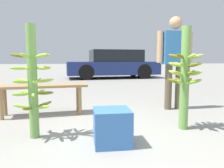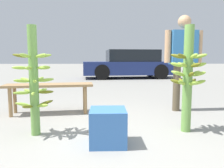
{
  "view_description": "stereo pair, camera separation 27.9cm",
  "coord_description": "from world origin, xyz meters",
  "views": [
    {
      "loc": [
        -0.37,
        -2.19,
        0.94
      ],
      "look_at": [
        0.01,
        0.56,
        0.62
      ],
      "focal_mm": 35.0,
      "sensor_mm": 36.0,
      "label": 1
    },
    {
      "loc": [
        -0.09,
        -2.21,
        0.94
      ],
      "look_at": [
        0.01,
        0.56,
        0.62
      ],
      "focal_mm": 35.0,
      "sensor_mm": 36.0,
      "label": 2
    }
  ],
  "objects": [
    {
      "name": "ground_plane",
      "position": [
        0.0,
        0.0,
        0.0
      ],
      "size": [
        80.0,
        80.0,
        0.0
      ],
      "primitive_type": "plane",
      "color": "gray"
    },
    {
      "name": "banana_stalk_left",
      "position": [
        -0.95,
        0.44,
        0.67
      ],
      "size": [
        0.48,
        0.48,
        1.33
      ],
      "color": "#6B9E47",
      "rests_on": "ground_plane"
    },
    {
      "name": "banana_stalk_center",
      "position": [
        0.97,
        0.51,
        0.72
      ],
      "size": [
        0.44,
        0.45,
        1.36
      ],
      "color": "#6B9E47",
      "rests_on": "ground_plane"
    },
    {
      "name": "vendor_person",
      "position": [
        1.31,
        1.65,
        1.0
      ],
      "size": [
        0.69,
        0.23,
        1.7
      ],
      "rotation": [
        0.0,
        0.0,
        -3.09
      ],
      "color": "brown",
      "rests_on": "ground_plane"
    },
    {
      "name": "market_bench",
      "position": [
        -1.03,
        1.51,
        0.43
      ],
      "size": [
        1.5,
        0.57,
        0.51
      ],
      "rotation": [
        0.0,
        0.0,
        0.13
      ],
      "color": "#99754C",
      "rests_on": "ground_plane"
    },
    {
      "name": "parked_car",
      "position": [
        1.14,
        8.5,
        0.67
      ],
      "size": [
        4.54,
        2.21,
        1.37
      ],
      "rotation": [
        0.0,
        0.0,
        1.66
      ],
      "color": "navy",
      "rests_on": "ground_plane"
    },
    {
      "name": "produce_crate",
      "position": [
        -0.06,
        0.11,
        0.2
      ],
      "size": [
        0.39,
        0.39,
        0.39
      ],
      "color": "#386BB2",
      "rests_on": "ground_plane"
    }
  ]
}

